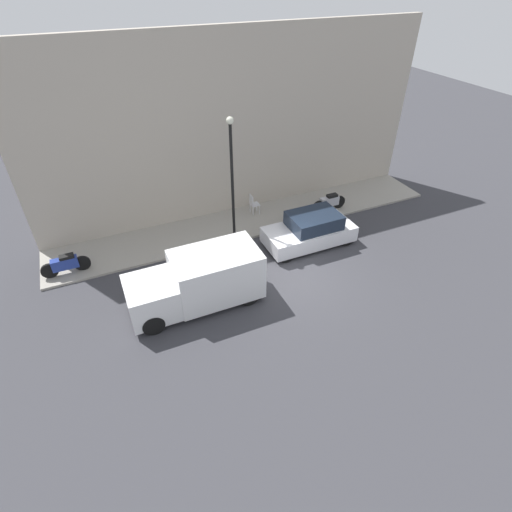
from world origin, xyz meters
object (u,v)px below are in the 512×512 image
motorcycle_blue (65,264)px  delivery_van (197,281)px  streetlamp (232,171)px  parked_car (310,230)px  cafe_chair (253,203)px  scooter_silver (329,202)px

motorcycle_blue → delivery_van: bearing=-130.1°
streetlamp → delivery_van: bearing=141.0°
parked_car → delivery_van: 5.71m
streetlamp → cafe_chair: streetlamp is taller
delivery_van → motorcycle_blue: bearing=49.9°
scooter_silver → cafe_chair: cafe_chair is taller
motorcycle_blue → scooter_silver: (0.03, -11.85, -0.00)m
parked_car → delivery_van: size_ratio=0.83×
delivery_van → streetlamp: (3.25, -2.63, 2.24)m
parked_car → cafe_chair: size_ratio=3.86×
delivery_van → scooter_silver: delivery_van is taller
delivery_van → streetlamp: bearing=-39.0°
parked_car → cafe_chair: bearing=22.1°
motorcycle_blue → streetlamp: 7.33m
delivery_van → motorcycle_blue: size_ratio=2.56×
motorcycle_blue → streetlamp: streetlamp is taller
delivery_van → streetlamp: streetlamp is taller
motorcycle_blue → scooter_silver: bearing=-89.8°
scooter_silver → cafe_chair: 3.66m
parked_car → scooter_silver: parked_car is taller
parked_car → streetlamp: 4.15m
streetlamp → cafe_chair: size_ratio=5.31×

